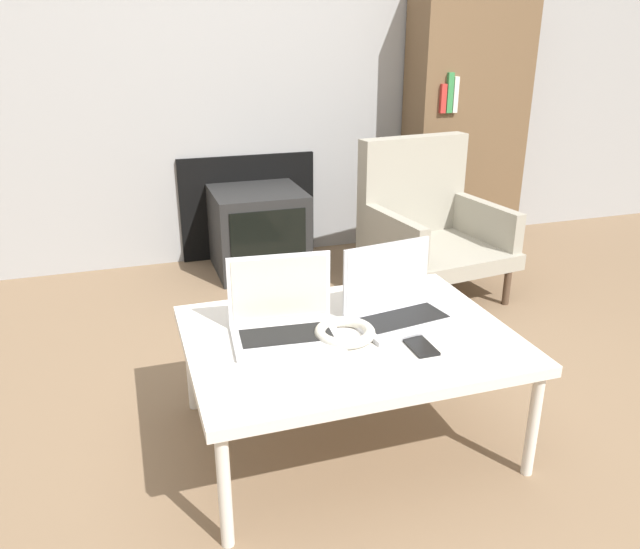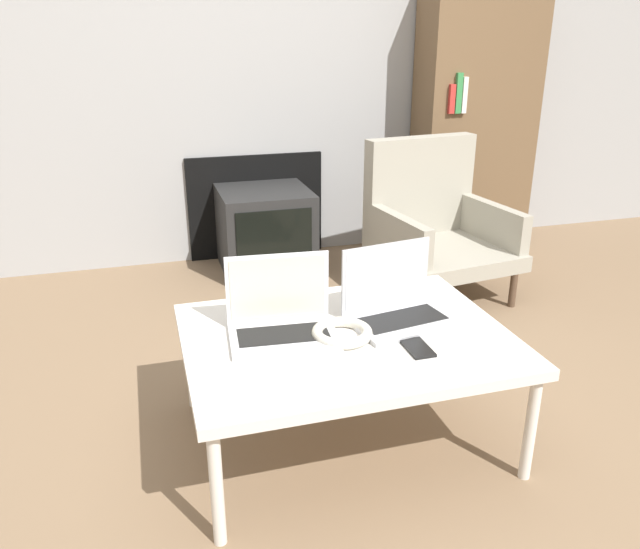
% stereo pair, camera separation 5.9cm
% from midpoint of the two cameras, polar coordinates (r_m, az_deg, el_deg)
% --- Properties ---
extents(ground_plane, '(14.00, 14.00, 0.00)m').
position_cam_midpoint_polar(ground_plane, '(2.13, 2.74, -16.31)').
color(ground_plane, '#7A6047').
extents(wall_back, '(7.00, 0.08, 2.60)m').
position_cam_midpoint_polar(wall_back, '(3.71, -9.11, 20.95)').
color(wall_back, '#999999').
rests_on(wall_back, ground_plane).
extents(table, '(1.03, 0.78, 0.40)m').
position_cam_midpoint_polar(table, '(2.02, 1.81, -6.19)').
color(table, silver).
rests_on(table, ground_plane).
extents(laptop_left, '(0.35, 0.26, 0.24)m').
position_cam_midpoint_polar(laptop_left, '(1.98, -4.20, -3.99)').
color(laptop_left, silver).
rests_on(laptop_left, table).
extents(laptop_right, '(0.37, 0.28, 0.24)m').
position_cam_midpoint_polar(laptop_right, '(2.10, 6.25, -2.56)').
color(laptop_right, '#B2B2B7').
rests_on(laptop_right, table).
extents(headphones, '(0.19, 0.19, 0.03)m').
position_cam_midpoint_polar(headphones, '(1.97, 1.42, -5.32)').
color(headphones, beige).
rests_on(headphones, table).
extents(phone, '(0.07, 0.12, 0.01)m').
position_cam_midpoint_polar(phone, '(1.93, 8.33, -6.55)').
color(phone, black).
rests_on(phone, table).
extents(tv, '(0.50, 0.51, 0.47)m').
position_cam_midpoint_polar(tv, '(3.59, -6.12, 4.01)').
color(tv, black).
rests_on(tv, ground_plane).
extents(armchair, '(0.70, 0.70, 0.78)m').
position_cam_midpoint_polar(armchair, '(3.35, 9.24, 4.96)').
color(armchair, gray).
rests_on(armchair, ground_plane).
extents(bookshelf, '(0.72, 0.32, 1.56)m').
position_cam_midpoint_polar(bookshelf, '(4.05, 12.70, 13.50)').
color(bookshelf, brown).
rests_on(bookshelf, ground_plane).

